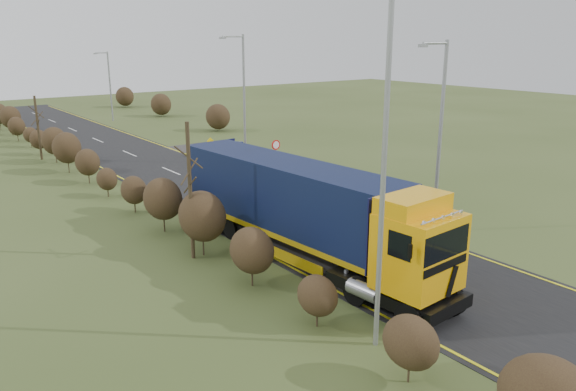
# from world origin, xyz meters

# --- Properties ---
(ground) EXTENTS (160.00, 160.00, 0.00)m
(ground) POSITION_xyz_m (0.00, 0.00, 0.00)
(ground) COLOR #3A481F
(ground) RESTS_ON ground
(road) EXTENTS (8.00, 120.00, 0.02)m
(road) POSITION_xyz_m (0.00, 10.00, 0.01)
(road) COLOR black
(road) RESTS_ON ground
(layby) EXTENTS (6.00, 18.00, 0.02)m
(layby) POSITION_xyz_m (6.50, 20.00, 0.01)
(layby) COLOR #282624
(layby) RESTS_ON ground
(lane_markings) EXTENTS (7.52, 116.00, 0.01)m
(lane_markings) POSITION_xyz_m (0.00, 9.69, 0.03)
(lane_markings) COLOR yellow
(lane_markings) RESTS_ON road
(hedgerow) EXTENTS (2.24, 102.04, 6.05)m
(hedgerow) POSITION_xyz_m (-6.00, 7.89, 1.62)
(hedgerow) COLOR #312015
(hedgerow) RESTS_ON ground
(lorry) EXTENTS (3.45, 15.63, 4.31)m
(lorry) POSITION_xyz_m (-2.77, 0.86, 2.45)
(lorry) COLOR black
(lorry) RESTS_ON ground
(car_red_hatchback) EXTENTS (2.95, 4.42, 1.40)m
(car_red_hatchback) POSITION_xyz_m (5.74, 14.07, 0.70)
(car_red_hatchback) COLOR #A60815
(car_red_hatchback) RESTS_ON ground
(car_blue_sedan) EXTENTS (2.85, 4.22, 1.32)m
(car_blue_sedan) POSITION_xyz_m (6.24, 21.43, 0.66)
(car_blue_sedan) COLOR #0B143D
(car_blue_sedan) RESTS_ON ground
(streetlight_near) EXTENTS (1.98, 0.19, 9.32)m
(streetlight_near) POSITION_xyz_m (4.73, -0.04, 5.14)
(streetlight_near) COLOR gray
(streetlight_near) RESTS_ON ground
(streetlight_mid) EXTENTS (2.05, 0.19, 9.65)m
(streetlight_mid) POSITION_xyz_m (5.67, 19.00, 5.34)
(streetlight_mid) COLOR gray
(streetlight_mid) RESTS_ON ground
(streetlight_far) EXTENTS (1.69, 0.18, 7.89)m
(streetlight_far) POSITION_xyz_m (5.71, 47.85, 4.32)
(streetlight_far) COLOR gray
(streetlight_far) RESTS_ON ground
(left_pole) EXTENTS (0.16, 0.16, 11.08)m
(left_pole) POSITION_xyz_m (-5.27, -6.01, 5.54)
(left_pole) COLOR gray
(left_pole) RESTS_ON ground
(speed_sign) EXTENTS (0.69, 0.10, 2.50)m
(speed_sign) POSITION_xyz_m (5.52, 14.54, 1.77)
(speed_sign) COLOR gray
(speed_sign) RESTS_ON ground
(warning_board) EXTENTS (0.63, 0.11, 1.65)m
(warning_board) POSITION_xyz_m (4.76, 22.64, 0.98)
(warning_board) COLOR gray
(warning_board) RESTS_ON ground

